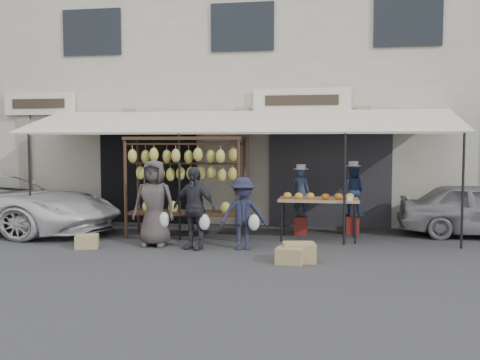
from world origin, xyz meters
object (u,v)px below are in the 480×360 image
Objects in this scene: produce_table at (318,200)px; crate_near_b at (299,253)px; customer_left at (154,203)px; customer_mid at (194,208)px; banana_rack at (185,167)px; vendor_right at (353,190)px; crate_far at (87,242)px; crate_near_a at (290,256)px; vendor_left at (301,192)px; customer_right at (243,213)px.

crate_near_b is at bearing -97.53° from produce_table.
customer_mid is at bearing -10.56° from customer_left.
banana_rack is 1.49m from customer_mid.
vendor_right is (0.77, 0.86, 0.14)m from produce_table.
produce_table reaches higher than crate_far.
crate_near_a is (2.84, -1.15, -0.74)m from customer_left.
customer_left is 3.98× the size of crate_far.
customer_left is at bearing 41.52° from vendor_left.
customer_mid reaches higher than crate_far.
vendor_left is 2.97m from crate_near_b.
crate_near_a is (-0.03, -3.02, -0.84)m from vendor_left.
crate_near_b is at bearing -56.12° from customer_right.
produce_table is 1.43× the size of vendor_right.
crate_far is at bearing 37.73° from vendor_left.
customer_right is 1.59m from crate_near_a.
customer_right reaches higher than crate_far.
crate_near_b is 4.28m from crate_far.
vendor_right is at bearing 53.56° from customer_mid.
customer_mid is at bearing 153.10° from crate_near_a.
customer_mid is at bearing 7.71° from crate_far.
crate_near_b is (-1.06, -3.07, -0.85)m from vendor_right.
crate_near_a is at bearing 88.46° from vendor_right.
produce_table is 3.84× the size of crate_far.
vendor_right is 5.94m from crate_far.
produce_table is at bearing 20.17° from crate_far.
vendor_right is 0.83× the size of customer_right.
crate_near_b is (2.12, -0.84, -0.65)m from customer_mid.
vendor_left is 1.20m from vendor_right.
crate_far is (-2.13, -0.29, -0.68)m from customer_mid.
customer_left is 3.16m from crate_near_a.
banana_rack reaches higher than crate_near_b.
banana_rack reaches higher than crate_far.
vendor_left is 4.80m from crate_far.
banana_rack is 1.29m from customer_left.
vendor_right reaches higher than customer_right.
crate_near_b is (1.15, -0.93, -0.55)m from customer_right.
vendor_left is 2.43× the size of crate_near_a.
customer_left reaches higher than crate_far.
customer_right is (-2.21, -2.14, -0.30)m from vendor_right.
vendor_left is (2.50, 0.83, -0.59)m from banana_rack.
customer_right is (-1.03, -1.92, -0.26)m from vendor_left.
customer_left is at bearing 46.12° from vendor_right.
crate_far is (-1.26, -0.44, -0.75)m from customer_left.
customer_right is 1.58m from crate_near_b.
vendor_left is at bearing 92.41° from crate_near_b.
customer_right is 2.56× the size of crate_near_b.
crate_near_b is at bearing 89.94° from vendor_right.
vendor_left is 0.79× the size of customer_right.
customer_left reaches higher than vendor_right.
vendor_right is at bearing 27.12° from customer_right.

